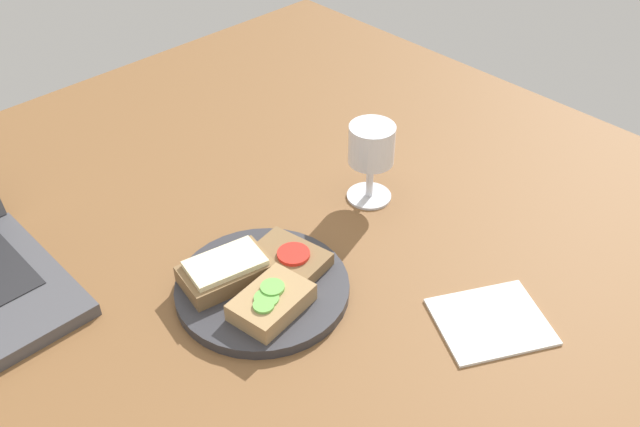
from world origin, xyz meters
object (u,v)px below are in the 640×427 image
at_px(plate, 262,288).
at_px(napkin, 491,321).
at_px(sandwich_with_cucumber, 271,302).
at_px(sandwich_with_cheese, 226,270).
at_px(wine_glass, 371,149).
at_px(sandwich_with_tomato, 288,260).

height_order(plate, napkin, plate).
bearing_deg(sandwich_with_cucumber, plate, 64.47).
xyz_separation_m(plate, sandwich_with_cucumber, (-0.02, -0.04, 0.02)).
xyz_separation_m(sandwich_with_cheese, sandwich_with_cucumber, (0.01, -0.08, -0.00)).
bearing_deg(napkin, wine_glass, 74.28).
relative_size(sandwich_with_cucumber, napkin, 0.79).
height_order(plate, sandwich_with_tomato, sandwich_with_tomato).
distance_m(sandwich_with_cucumber, wine_glass, 0.29).
xyz_separation_m(sandwich_with_tomato, napkin, (0.12, -0.24, -0.02)).
bearing_deg(plate, sandwich_with_cheese, 124.72).
relative_size(sandwich_with_tomato, sandwich_with_cucumber, 1.03).
relative_size(sandwich_with_cheese, wine_glass, 0.99).
height_order(sandwich_with_tomato, sandwich_with_cucumber, sandwich_with_cucumber).
bearing_deg(plate, napkin, -54.25).
bearing_deg(sandwich_with_tomato, napkin, -62.91).
relative_size(sandwich_with_tomato, sandwich_with_cheese, 0.88).
xyz_separation_m(plate, napkin, (0.17, -0.24, -0.01)).
xyz_separation_m(wine_glass, napkin, (-0.08, -0.29, -0.09)).
height_order(sandwich_with_tomato, wine_glass, wine_glass).
bearing_deg(wine_glass, sandwich_with_cheese, -178.75).
height_order(sandwich_with_cheese, sandwich_with_cucumber, sandwich_with_cheese).
bearing_deg(plate, sandwich_with_tomato, 4.15).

